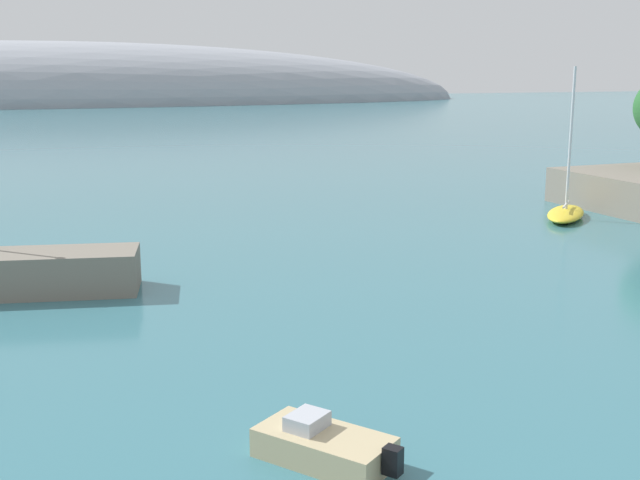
# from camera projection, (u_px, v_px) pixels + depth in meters

# --- Properties ---
(distant_ridge) EXTENTS (275.56, 65.80, 37.36)m
(distant_ridge) POSITION_uv_depth(u_px,v_px,m) (54.00, 104.00, 241.74)
(distant_ridge) COLOR #999EA8
(distant_ridge) RESTS_ON ground
(sailboat_yellow_mid_mooring) EXTENTS (6.41, 6.40, 10.27)m
(sailboat_yellow_mid_mooring) POSITION_uv_depth(u_px,v_px,m) (566.00, 212.00, 54.58)
(sailboat_yellow_mid_mooring) COLOR yellow
(sailboat_yellow_mid_mooring) RESTS_ON water
(motorboat_sand_foreground) EXTENTS (3.46, 3.92, 1.19)m
(motorboat_sand_foreground) POSITION_uv_depth(u_px,v_px,m) (324.00, 446.00, 20.68)
(motorboat_sand_foreground) COLOR #C6B284
(motorboat_sand_foreground) RESTS_ON water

